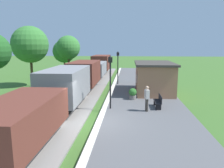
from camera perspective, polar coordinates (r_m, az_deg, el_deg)
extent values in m
plane|color=#3D6628|center=(12.79, -5.28, -10.93)|extent=(160.00, 160.00, 0.00)
cube|color=#565659|center=(12.62, 9.45, -10.72)|extent=(6.00, 60.00, 0.25)
cube|color=silver|center=(12.64, -3.48, -9.93)|extent=(0.36, 60.00, 0.01)
cube|color=gray|center=(13.37, -15.63, -10.04)|extent=(3.80, 60.00, 0.12)
cube|color=slate|center=(13.10, -12.66, -9.73)|extent=(0.07, 60.00, 0.14)
cube|color=slate|center=(13.59, -18.54, -9.29)|extent=(0.07, 60.00, 0.14)
cube|color=brown|center=(9.85, -23.14, -8.51)|extent=(2.50, 5.60, 1.60)
cube|color=black|center=(10.07, -22.88, -12.02)|extent=(2.10, 5.15, 0.50)
cylinder|color=black|center=(11.66, -18.72, -10.01)|extent=(1.56, 0.84, 0.84)
cylinder|color=black|center=(12.59, -16.71, -7.19)|extent=(0.20, 0.30, 0.20)
cube|color=gray|center=(15.73, -12.11, 0.01)|extent=(2.50, 5.60, 2.20)
cube|color=black|center=(15.92, -11.99, -3.35)|extent=(2.10, 5.15, 0.50)
cylinder|color=black|center=(17.66, -10.32, -2.79)|extent=(1.56, 0.84, 0.84)
cylinder|color=black|center=(14.33, -13.98, -5.98)|extent=(1.56, 0.84, 0.84)
cylinder|color=black|center=(18.70, -9.44, -1.26)|extent=(0.20, 0.30, 0.20)
cylinder|color=black|center=(13.22, -15.62, -6.31)|extent=(0.20, 0.30, 0.20)
cube|color=brown|center=(22.06, -7.23, 3.04)|extent=(2.50, 5.60, 2.20)
cube|color=black|center=(22.20, -7.18, 0.61)|extent=(2.10, 5.15, 0.50)
cylinder|color=black|center=(23.97, -6.30, 0.73)|extent=(1.56, 0.84, 0.84)
cylinder|color=black|center=(20.52, -8.17, -0.91)|extent=(1.56, 0.84, 0.84)
cylinder|color=black|center=(25.06, -5.82, 1.73)|extent=(0.20, 0.30, 0.20)
cylinder|color=black|center=(19.37, -8.94, -0.85)|extent=(0.20, 0.30, 0.20)
cube|color=gray|center=(28.54, -4.53, 4.10)|extent=(2.50, 5.60, 1.60)
cube|color=black|center=(28.62, -4.51, 2.81)|extent=(2.10, 5.15, 0.50)
cylinder|color=black|center=(30.41, -3.97, 2.77)|extent=(1.56, 0.84, 0.84)
cylinder|color=black|center=(26.90, -5.10, 1.79)|extent=(1.56, 0.84, 0.84)
cylinder|color=black|center=(31.51, -3.66, 3.50)|extent=(0.20, 0.30, 0.20)
cylinder|color=black|center=(25.74, -5.54, 1.96)|extent=(0.20, 0.30, 0.20)
cube|color=brown|center=(35.02, -2.83, 5.74)|extent=(2.50, 5.60, 2.20)
cube|color=black|center=(35.11, -2.81, 4.19)|extent=(2.10, 5.15, 0.50)
cylinder|color=black|center=(36.90, -2.45, 4.10)|extent=(1.56, 0.84, 0.84)
cylinder|color=black|center=(33.37, -3.20, 3.44)|extent=(1.56, 0.84, 0.84)
cylinder|color=black|center=(38.02, -2.24, 4.66)|extent=(0.20, 0.30, 0.20)
cylinder|color=black|center=(32.20, -3.49, 3.64)|extent=(0.20, 0.30, 0.20)
cube|color=#9E6B4C|center=(20.63, 10.94, 1.51)|extent=(3.20, 5.50, 2.60)
cube|color=#3D3833|center=(20.47, 11.07, 5.36)|extent=(3.50, 5.80, 0.18)
cube|color=black|center=(19.40, 6.57, 1.48)|extent=(0.03, 0.90, 0.80)
cube|color=black|center=(15.60, 11.86, -4.54)|extent=(0.42, 1.50, 0.04)
cube|color=black|center=(15.57, 12.59, -3.67)|extent=(0.04, 1.50, 0.45)
cube|color=black|center=(15.09, 12.11, -5.96)|extent=(0.38, 0.06, 0.42)
cube|color=black|center=(16.24, 11.57, -4.78)|extent=(0.38, 0.06, 0.42)
cube|color=black|center=(24.55, 9.21, 0.91)|extent=(0.42, 1.50, 0.04)
cube|color=black|center=(24.53, 9.67, 1.47)|extent=(0.04, 1.50, 0.45)
cube|color=black|center=(24.00, 9.31, 0.13)|extent=(0.38, 0.06, 0.42)
cube|color=black|center=(25.18, 9.09, 0.61)|extent=(0.38, 0.06, 0.42)
cylinder|color=#38332D|center=(14.59, 9.23, -5.52)|extent=(0.15, 0.15, 0.86)
cylinder|color=#38332D|center=(14.73, 9.02, -5.36)|extent=(0.15, 0.15, 0.86)
cube|color=#B2ADA8|center=(14.48, 9.20, -2.66)|extent=(0.33, 0.43, 0.60)
sphere|color=tan|center=(14.39, 9.25, -0.95)|extent=(0.22, 0.22, 0.22)
cylinder|color=slate|center=(17.70, 5.45, -3.50)|extent=(0.56, 0.56, 0.34)
sphere|color=#2D6B28|center=(17.61, 5.47, -2.15)|extent=(0.64, 0.64, 0.64)
cylinder|color=black|center=(14.82, -0.44, -0.49)|extent=(0.11, 0.11, 3.20)
cube|color=black|center=(14.60, -0.45, 6.39)|extent=(0.28, 0.28, 0.36)
sphere|color=#F2E5BF|center=(14.60, -0.45, 6.39)|extent=(0.20, 0.20, 0.20)
cone|color=black|center=(14.58, -0.45, 7.33)|extent=(0.20, 0.20, 0.16)
cylinder|color=black|center=(24.35, 1.55, 3.72)|extent=(0.11, 0.11, 3.20)
cube|color=black|center=(24.22, 1.57, 7.91)|extent=(0.28, 0.28, 0.36)
sphere|color=#F2E5BF|center=(24.22, 1.57, 7.91)|extent=(0.20, 0.20, 0.20)
cone|color=black|center=(24.21, 1.57, 8.47)|extent=(0.20, 0.20, 0.16)
cylinder|color=#4C3823|center=(25.96, -20.35, 2.88)|extent=(0.28, 0.28, 3.16)
sphere|color=#387A33|center=(25.78, -20.78, 9.70)|extent=(4.02, 4.02, 4.02)
cylinder|color=#4C3823|center=(30.43, -11.27, 4.24)|extent=(0.28, 0.28, 3.09)
sphere|color=#387A33|center=(30.27, -11.45, 9.42)|extent=(3.21, 3.21, 3.21)
cylinder|color=#4C3823|center=(37.78, -12.35, 4.61)|extent=(0.28, 0.28, 2.14)
sphere|color=#2D6B28|center=(37.63, -12.50, 8.39)|extent=(3.79, 3.79, 3.79)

